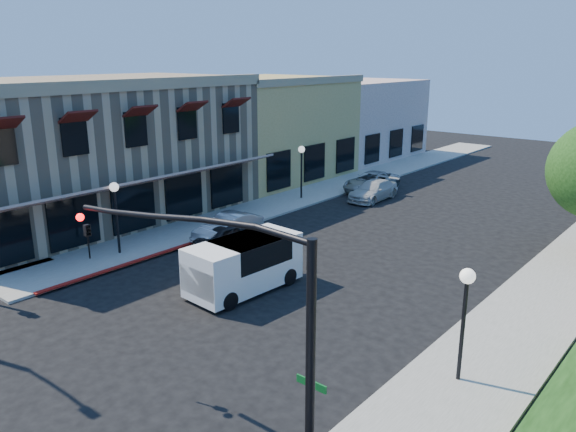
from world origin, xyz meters
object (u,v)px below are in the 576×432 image
Objects in this scene: lamppost_left_far at (301,159)px; lamppost_right_near at (466,297)px; signal_mast_arm at (232,302)px; parked_car_a at (222,236)px; street_name_sign at (311,412)px; lamppost_left_near at (115,200)px; parked_car_d at (371,182)px; parked_car_b at (228,227)px; white_van at (243,262)px; parked_car_c at (373,190)px.

lamppost_left_far and lamppost_right_near have the same top height.
signal_mast_arm is 15.94m from parked_car_a.
lamppost_left_far reaches higher than parked_car_a.
signal_mast_arm reaches higher than lamppost_left_far.
street_name_sign is 0.70× the size of lamppost_left_near.
street_name_sign is at bearing -60.28° from parked_car_d.
lamppost_right_near is 1.13× the size of parked_car_a.
lamppost_left_near is (-14.36, 6.50, -1.35)m from signal_mast_arm.
signal_mast_arm is 1.98× the size of parked_car_b.
parked_car_a is (-4.60, 3.22, -0.69)m from white_van.
lamppost_left_near reaches higher than parked_car_a.
street_name_sign is 0.62× the size of parked_car_b.
parked_car_c is at bearing 92.04° from parked_car_a.
parked_car_c is 2.46m from parked_car_d.
lamppost_left_near reaches higher than parked_car_b.
street_name_sign is 25.48m from lamppost_left_far.
white_van is 6.72m from parked_car_b.
parked_car_c is (1.40, 12.00, -0.03)m from parked_car_b.
lamppost_right_near is 14.82m from parked_car_a.
street_name_sign is 5.98m from lamppost_right_near.
signal_mast_arm is at bearing -43.82° from parked_car_b.
lamppost_left_far is 0.74× the size of parked_car_d.
street_name_sign is at bearing -99.78° from lamppost_right_near.
lamppost_left_near and lamppost_right_near have the same top height.
lamppost_left_far is (-16.00, 19.80, 1.04)m from street_name_sign.
lamppost_left_near is 19.27m from parked_car_d.
lamppost_left_far is 1.13× the size of parked_car_a.
lamppost_left_near is at bearing -103.33° from parked_car_c.
signal_mast_arm is 2.24× the size of lamppost_left_near.
lamppost_left_near is (-16.00, 5.80, 1.04)m from street_name_sign.
lamppost_left_near is 0.74× the size of parked_car_d.
parked_car_d is at bearing 127.70° from lamppost_right_near.
lamppost_left_near reaches higher than parked_car_d.
parked_car_b is (-13.70, 10.80, -1.03)m from street_name_sign.
parked_car_d is at bearing 83.11° from lamppost_left_near.
parked_car_b is (2.30, -9.00, -2.07)m from lamppost_left_far.
parked_car_a is 0.66× the size of parked_car_d.
street_name_sign is at bearing 23.20° from signal_mast_arm.
lamppost_left_far is at bearing 140.53° from lamppost_right_near.
parked_car_a is at bearing 137.48° from signal_mast_arm.
lamppost_right_near is at bearing -53.02° from parked_car_c.
street_name_sign reaches higher than parked_car_a.
parked_car_a is at bearing -73.83° from lamppost_left_far.
street_name_sign is 0.52× the size of parked_car_d.
parked_car_b reaches higher than parked_car_c.
street_name_sign is at bearing -51.06° from lamppost_left_far.
parked_car_c is at bearing 39.04° from lamppost_left_far.
lamppost_left_near reaches higher than street_name_sign.
street_name_sign is 16.40m from parked_car_a.
lamppost_left_far is at bearing 128.94° from street_name_sign.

